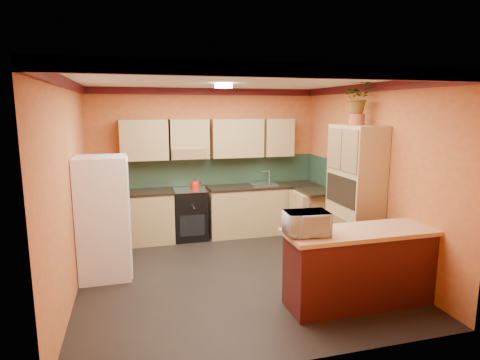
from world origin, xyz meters
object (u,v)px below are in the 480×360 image
stove (190,214)px  microwave (306,223)px  fridge (104,218)px  pantry (355,196)px  base_cabinets_back (223,212)px  breakfast_bar (361,269)px

stove → microwave: size_ratio=1.87×
stove → microwave: (0.89, -3.03, 0.61)m
fridge → pantry: 3.64m
base_cabinets_back → breakfast_bar: size_ratio=2.03×
pantry → microwave: pantry is taller
pantry → microwave: (-1.33, -1.19, 0.01)m
base_cabinets_back → breakfast_bar: same height
pantry → stove: bearing=140.4°
stove → breakfast_bar: stove is taller
base_cabinets_back → microwave: microwave is taller
base_cabinets_back → pantry: (1.59, -1.84, 0.61)m
stove → breakfast_bar: 3.44m
base_cabinets_back → pantry: 2.51m
base_cabinets_back → microwave: size_ratio=7.51×
fridge → microwave: fridge is taller
breakfast_bar → microwave: microwave is taller
stove → pantry: size_ratio=0.43×
pantry → base_cabinets_back: bearing=131.0°
stove → base_cabinets_back: bearing=0.0°
microwave → pantry: bearing=46.2°
base_cabinets_back → stove: bearing=-180.0°
base_cabinets_back → stove: (-0.62, -0.00, 0.02)m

